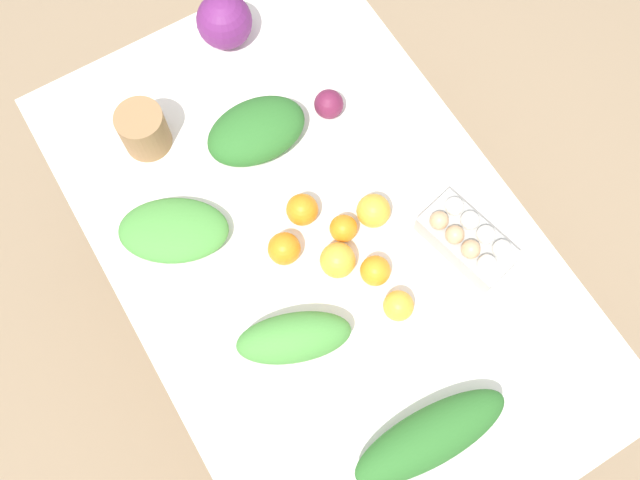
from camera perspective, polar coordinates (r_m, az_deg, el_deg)
ground_plane at (r=2.39m, az=0.00°, el=-6.37°), size 8.00×8.00×0.00m
dining_table at (r=1.76m, az=0.00°, el=-1.25°), size 1.46×0.93×0.75m
cabbage_purple at (r=1.90m, az=-7.66°, el=16.97°), size 0.14×0.14×0.14m
egg_carton at (r=1.67m, az=11.75°, el=0.07°), size 0.25×0.16×0.09m
paper_bag at (r=1.78m, az=-13.94°, el=8.56°), size 0.12×0.12×0.12m
greens_bunch_beet_tops at (r=1.75m, az=-5.12°, el=8.68°), size 0.18×0.26×0.10m
greens_bunch_scallion at (r=1.68m, az=-11.63°, el=0.77°), size 0.27×0.30×0.07m
greens_bunch_chard at (r=1.56m, az=-2.11°, el=-7.82°), size 0.20×0.28×0.10m
greens_bunch_dandelion at (r=1.55m, az=8.85°, el=-15.28°), size 0.14×0.36×0.09m
beet_root at (r=1.79m, az=0.71°, el=10.82°), size 0.07×0.07×0.07m
orange_0 at (r=1.65m, az=1.89°, el=0.94°), size 0.07×0.07×0.07m
orange_1 at (r=1.62m, az=1.43°, el=-1.63°), size 0.08×0.08×0.08m
orange_2 at (r=1.66m, az=-1.34°, el=2.50°), size 0.08×0.08×0.08m
orange_3 at (r=1.60m, az=6.29°, el=-5.25°), size 0.07×0.07×0.07m
orange_4 at (r=1.66m, az=4.30°, el=2.35°), size 0.08×0.08×0.08m
orange_5 at (r=1.62m, az=4.45°, el=-2.46°), size 0.07×0.07×0.07m
orange_6 at (r=1.63m, az=-2.88°, el=-0.69°), size 0.08×0.08×0.08m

